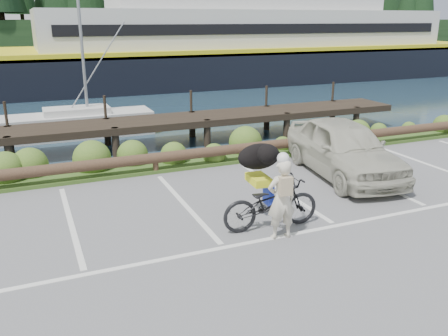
{
  "coord_description": "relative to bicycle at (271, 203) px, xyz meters",
  "views": [
    {
      "loc": [
        -3.19,
        -7.98,
        4.21
      ],
      "look_at": [
        0.63,
        1.09,
        1.1
      ],
      "focal_mm": 38.0,
      "sensor_mm": 36.0,
      "label": 1
    }
  ],
  "objects": [
    {
      "name": "ground",
      "position": [
        -1.25,
        -0.07,
        -0.55
      ],
      "size": [
        72.0,
        72.0,
        0.0
      ],
      "primitive_type": "plane",
      "color": "#5D5D5F"
    },
    {
      "name": "harbor_backdrop",
      "position": [
        -0.87,
        78.45,
        -0.55
      ],
      "size": [
        170.0,
        160.0,
        30.0
      ],
      "color": "#182D3B",
      "rests_on": "ground"
    },
    {
      "name": "vegetation_strip",
      "position": [
        -1.25,
        5.23,
        -0.5
      ],
      "size": [
        34.0,
        1.6,
        0.1
      ],
      "primitive_type": "cube",
      "color": "#3D5B21",
      "rests_on": "ground"
    },
    {
      "name": "log_rail",
      "position": [
        -1.25,
        4.53,
        -0.55
      ],
      "size": [
        32.0,
        0.3,
        0.6
      ],
      "primitive_type": null,
      "color": "#443021",
      "rests_on": "ground"
    },
    {
      "name": "bicycle",
      "position": [
        0.0,
        0.0,
        0.0
      ],
      "size": [
        2.14,
        0.87,
        1.1
      ],
      "primitive_type": "imported",
      "rotation": [
        0.0,
        0.0,
        1.5
      ],
      "color": "black",
      "rests_on": "ground"
    },
    {
      "name": "cyclist",
      "position": [
        -0.03,
        -0.49,
        0.27
      ],
      "size": [
        0.62,
        0.43,
        1.64
      ],
      "primitive_type": "imported",
      "rotation": [
        0.0,
        0.0,
        3.07
      ],
      "color": "beige",
      "rests_on": "ground"
    },
    {
      "name": "dog",
      "position": [
        0.05,
        0.67,
        0.83
      ],
      "size": [
        0.55,
        1.01,
        0.57
      ],
      "primitive_type": "ellipsoid",
      "rotation": [
        0.0,
        0.0,
        1.5
      ],
      "color": "black",
      "rests_on": "bicycle"
    },
    {
      "name": "parked_car",
      "position": [
        3.54,
        2.35,
        0.24
      ],
      "size": [
        2.5,
        4.84,
        1.57
      ],
      "primitive_type": "imported",
      "rotation": [
        0.0,
        0.0,
        -0.14
      ],
      "color": "#B5B39F",
      "rests_on": "ground"
    }
  ]
}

